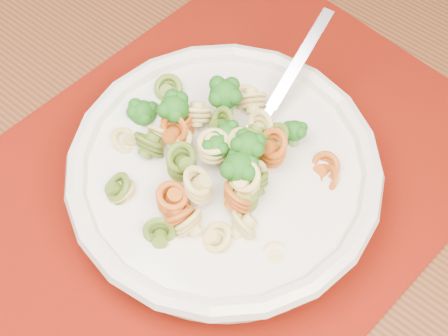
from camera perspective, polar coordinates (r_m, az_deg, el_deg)
dining_table at (r=0.72m, az=-2.15°, el=-0.32°), size 1.58×1.28×0.74m
placemat at (r=0.60m, az=0.29°, el=-0.56°), size 0.57×0.49×0.00m
pasta_bowl at (r=0.56m, az=0.00°, el=-0.44°), size 0.28×0.28×0.05m
pasta_broccoli_heap at (r=0.55m, az=-0.00°, el=0.32°), size 0.24×0.24×0.06m
fork at (r=0.57m, az=3.07°, el=3.39°), size 0.18×0.10×0.08m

